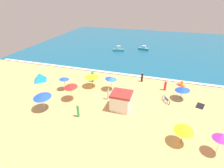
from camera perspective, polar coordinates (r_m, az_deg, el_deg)
ground_plane at (r=27.45m, az=2.10°, el=-2.37°), size 60.00×60.00×0.00m
ocean_water at (r=53.12m, az=10.33°, el=12.34°), size 60.00×44.00×0.10m
wave_breaker_foam at (r=32.86m, az=5.02°, el=3.07°), size 57.00×0.70×0.01m
lifeguard_cabana at (r=22.97m, az=3.03°, el=-5.42°), size 2.61×2.46×2.38m
beach_umbrella_0 at (r=26.96m, az=-0.31°, el=1.99°), size 2.27×2.24×2.37m
beach_umbrella_1 at (r=24.08m, az=-21.67°, el=-3.62°), size 2.35×2.38×2.31m
beach_umbrella_2 at (r=26.61m, az=21.81°, el=-1.47°), size 2.17×2.13×1.99m
beach_umbrella_3 at (r=28.13m, az=-6.51°, el=2.59°), size 3.17×3.17×2.11m
beach_umbrella_4 at (r=28.04m, az=-15.23°, el=1.75°), size 2.13×2.12×2.16m
beach_umbrella_5 at (r=25.01m, az=-13.23°, el=-0.68°), size 2.24×2.26×2.44m
beach_umbrella_6 at (r=19.43m, az=31.93°, el=-14.26°), size 1.79×1.76×2.38m
beach_umbrella_7 at (r=19.08m, az=22.29°, el=-13.37°), size 2.41×2.44×2.19m
beach_tent at (r=32.81m, az=-22.30°, el=2.11°), size 2.21×2.42×1.43m
parked_bicycle at (r=25.80m, az=17.06°, el=-4.87°), size 1.07×1.54×0.76m
beachgoer_0 at (r=31.03m, az=21.60°, el=0.23°), size 0.46×0.46×1.00m
beachgoer_2 at (r=30.50m, az=9.69°, el=2.20°), size 0.47×0.47×1.70m
beachgoer_3 at (r=26.02m, az=3.36°, el=-3.30°), size 0.45×0.45×0.87m
beachgoer_4 at (r=28.64m, az=16.82°, el=-0.50°), size 0.50×0.50×1.66m
beachgoer_5 at (r=30.18m, az=-6.27°, el=2.32°), size 0.55×0.55×1.92m
beachgoer_6 at (r=25.00m, az=-1.27°, el=-3.17°), size 0.43×0.43×1.87m
beachgoer_7 at (r=22.13m, az=-10.91°, el=-8.56°), size 0.31×0.31×1.77m
beach_towel_0 at (r=31.29m, az=21.23°, el=-0.37°), size 1.53×1.41×0.01m
beach_towel_1 at (r=26.90m, az=26.58°, el=-6.33°), size 1.39×1.77×0.01m
beach_towel_2 at (r=22.06m, az=23.87°, el=-13.72°), size 1.33×1.20×0.01m
small_boat_0 at (r=47.94m, az=10.24°, el=11.21°), size 2.81×1.48×1.12m
small_boat_1 at (r=46.30m, az=2.14°, el=11.11°), size 2.95×1.65×1.36m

